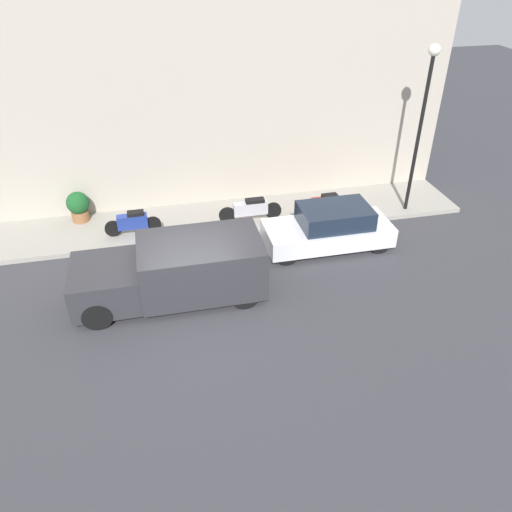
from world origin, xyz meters
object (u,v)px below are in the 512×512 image
motorcycle_blue (133,222)px  streetlamp (424,104)px  parked_car (329,228)px  potted_plant (78,206)px  scooter_silver (251,209)px  motorcycle_red (326,205)px  delivery_van (173,270)px

motorcycle_blue → streetlamp: streetlamp is taller
streetlamp → motorcycle_blue: bearing=88.0°
parked_car → potted_plant: size_ratio=3.80×
scooter_silver → motorcycle_red: size_ratio=1.18×
delivery_van → motorcycle_blue: (3.37, 1.00, -0.27)m
delivery_van → potted_plant: delivery_van is taller
parked_car → scooter_silver: bearing=47.9°
scooter_silver → streetlamp: 6.39m
motorcycle_blue → motorcycle_red: bearing=-92.5°
motorcycle_red → streetlamp: (-0.05, -2.98, 3.22)m
motorcycle_blue → potted_plant: bearing=53.4°
motorcycle_blue → potted_plant: size_ratio=1.72×
motorcycle_blue → potted_plant: 2.17m
potted_plant → parked_car: bearing=-112.1°
parked_car → motorcycle_red: parked_car is taller
streetlamp → potted_plant: 11.64m
scooter_silver → motorcycle_blue: size_ratio=1.20×
scooter_silver → motorcycle_red: bearing=-97.5°
parked_car → delivery_van: size_ratio=0.79×
motorcycle_red → potted_plant: (1.57, 8.11, 0.10)m
motorcycle_red → parked_car: bearing=164.8°
streetlamp → motorcycle_red: bearing=89.1°
delivery_van → potted_plant: size_ratio=4.83×
parked_car → motorcycle_blue: 6.23m
scooter_silver → motorcycle_blue: bearing=90.8°
motorcycle_blue → delivery_van: bearing=-163.4°
delivery_van → motorcycle_blue: delivery_van is taller
parked_car → scooter_silver: size_ratio=1.84×
delivery_van → streetlamp: size_ratio=0.91×
delivery_van → scooter_silver: size_ratio=2.34×
scooter_silver → motorcycle_blue: (-0.06, 3.86, -0.00)m
delivery_van → motorcycle_blue: 3.53m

